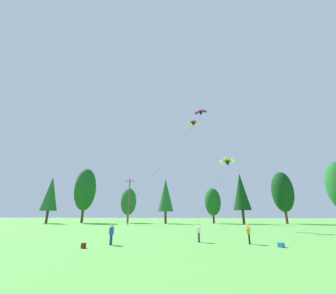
{
  "coord_description": "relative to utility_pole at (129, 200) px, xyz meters",
  "views": [
    {
      "loc": [
        0.74,
        -1.35,
        2.65
      ],
      "look_at": [
        -1.58,
        21.68,
        9.77
      ],
      "focal_mm": 22.94,
      "sensor_mm": 36.0,
      "label": 1
    }
  ],
  "objects": [
    {
      "name": "kite_flyer_near",
      "position": [
        7.68,
        -32.16,
        -4.65
      ],
      "size": [
        0.32,
        0.59,
        1.69
      ],
      "color": "navy",
      "rests_on": "ground_plane"
    },
    {
      "name": "treeline_tree_c",
      "position": [
        -2.69,
        9.17,
        0.07
      ],
      "size": [
        4.34,
        4.34,
        9.42
      ],
      "color": "#472D19",
      "rests_on": "ground_plane"
    },
    {
      "name": "treeline_tree_e",
      "position": [
        20.62,
        8.37,
        -0.14
      ],
      "size": [
        4.25,
        4.25,
        9.08
      ],
      "color": "#472D19",
      "rests_on": "ground_plane"
    },
    {
      "name": "kite_flyer_mid",
      "position": [
        15.34,
        -29.63,
        -4.64
      ],
      "size": [
        0.69,
        0.71,
        1.69
      ],
      "color": "navy",
      "rests_on": "ground_plane"
    },
    {
      "name": "treeline_tree_a",
      "position": [
        -23.29,
        4.48,
        2.03
      ],
      "size": [
        4.29,
        4.29,
        12.23
      ],
      "color": "#472D19",
      "rests_on": "ground_plane"
    },
    {
      "name": "backpack",
      "position": [
        6.22,
        -34.18,
        -5.43
      ],
      "size": [
        0.34,
        0.39,
        0.4
      ],
      "primitive_type": "cube",
      "rotation": [
        0.0,
        0.0,
        1.18
      ],
      "color": "maroon",
      "rests_on": "ground_plane"
    },
    {
      "name": "treeline_tree_b",
      "position": [
        -15.01,
        7.44,
        3.44
      ],
      "size": [
        5.84,
        5.84,
        14.98
      ],
      "color": "#472D19",
      "rests_on": "ground_plane"
    },
    {
      "name": "parafoil_kite_far_red_yellow",
      "position": [
        15.77,
        -10.59,
        14.72
      ],
      "size": [
        4.88,
        20.37,
        19.31
      ],
      "color": "red"
    },
    {
      "name": "kite_flyer_far",
      "position": [
        19.75,
        -30.51,
        -4.64
      ],
      "size": [
        0.69,
        0.71,
        1.69
      ],
      "color": "black",
      "rests_on": "ground_plane"
    },
    {
      "name": "treeline_tree_d",
      "position": [
        8.16,
        6.2,
        1.57
      ],
      "size": [
        4.13,
        4.13,
        11.49
      ],
      "color": "#472D19",
      "rests_on": "ground_plane"
    },
    {
      "name": "parafoil_kite_mid_lime_white",
      "position": [
        21.63,
        -12.48,
        6.03
      ],
      "size": [
        8.04,
        18.22,
        10.88
      ],
      "color": "#93D633"
    },
    {
      "name": "picnic_cooler",
      "position": [
        21.82,
        -32.05,
        -5.46
      ],
      "size": [
        0.62,
        0.63,
        0.34
      ],
      "primitive_type": "cube",
      "rotation": [
        0.0,
        0.0,
        0.83
      ],
      "color": "#1E70B7",
      "rests_on": "ground_plane"
    },
    {
      "name": "treeline_tree_g",
      "position": [
        38.9,
        8.43,
        2.34
      ],
      "size": [
        5.36,
        5.36,
        13.17
      ],
      "color": "#472D19",
      "rests_on": "ground_plane"
    },
    {
      "name": "utility_pole",
      "position": [
        0.0,
        0.0,
        0.0
      ],
      "size": [
        2.2,
        0.26,
        10.73
      ],
      "color": "brown",
      "rests_on": "ground_plane"
    },
    {
      "name": "parafoil_kite_high_magenta",
      "position": [
        16.99,
        -15.87,
        14.47
      ],
      "size": [
        10.67,
        16.9,
        19.51
      ],
      "color": "#D12893"
    },
    {
      "name": "treeline_tree_f",
      "position": [
        27.82,
        6.47,
        2.31
      ],
      "size": [
        4.39,
        4.39,
        12.68
      ],
      "color": "#472D19",
      "rests_on": "ground_plane"
    }
  ]
}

